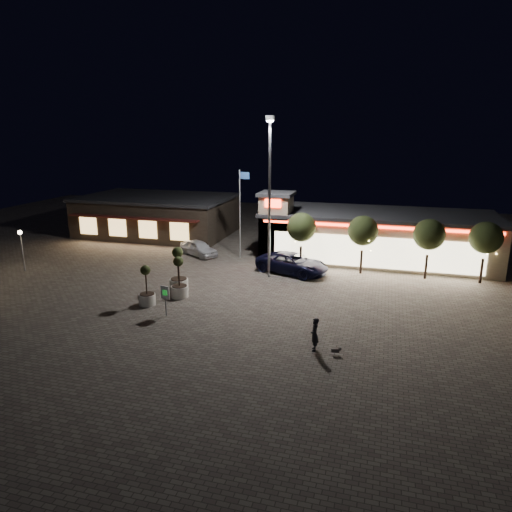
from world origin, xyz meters
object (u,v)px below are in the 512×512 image
(white_sedan, at_px, (199,248))
(pedestrian, at_px, (315,334))
(planter_mid, at_px, (147,293))
(pickup_truck, at_px, (292,263))
(planter_left, at_px, (179,277))
(valet_sign, at_px, (165,295))

(white_sedan, distance_m, pedestrian, 20.95)
(pedestrian, bearing_deg, planter_mid, -116.48)
(pickup_truck, bearing_deg, planter_left, 151.02)
(pickup_truck, relative_size, pedestrian, 3.30)
(planter_mid, bearing_deg, pedestrian, -16.46)
(planter_left, height_order, planter_mid, planter_left)
(planter_mid, xyz_separation_m, valet_sign, (2.07, -1.36, 0.52))
(pickup_truck, distance_m, planter_mid, 12.49)
(white_sedan, xyz_separation_m, valet_sign, (3.65, -13.99, 0.66))
(planter_left, bearing_deg, planter_mid, -105.44)
(white_sedan, height_order, planter_mid, planter_mid)
(pedestrian, bearing_deg, planter_left, -131.15)
(pedestrian, height_order, planter_mid, planter_mid)
(valet_sign, bearing_deg, planter_left, 105.04)
(pedestrian, height_order, valet_sign, valet_sign)
(planter_mid, bearing_deg, planter_left, 74.56)
(white_sedan, bearing_deg, pickup_truck, -77.48)
(pickup_truck, relative_size, valet_sign, 3.04)
(planter_left, distance_m, valet_sign, 4.66)
(pickup_truck, xyz_separation_m, white_sedan, (-9.53, 2.99, -0.11))
(pickup_truck, distance_m, pedestrian, 13.68)
(pickup_truck, xyz_separation_m, pedestrian, (3.86, -13.12, 0.07))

